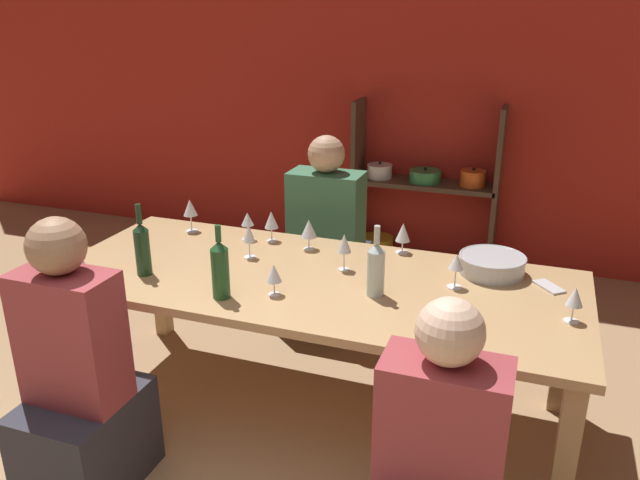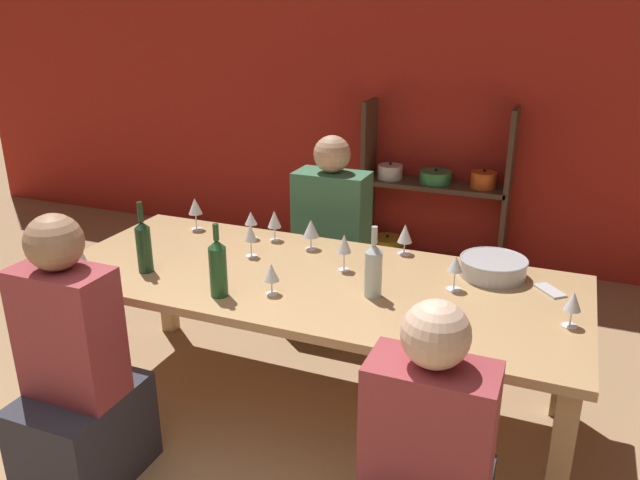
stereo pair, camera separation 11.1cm
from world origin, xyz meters
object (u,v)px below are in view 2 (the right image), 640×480
mixing_bowl (493,267)px  wine_glass_empty_c (344,244)px  wine_glass_empty_a (63,246)px  shelf_unit (428,205)px  wine_glass_empty_b (195,207)px  wine_glass_red_b (573,303)px  wine_glass_empty_d (274,220)px  wine_glass_white_d (405,234)px  person_near_a (78,389)px  wine_glass_empty_e (271,273)px  wine_glass_white_b (455,265)px  wine_glass_white_c (311,229)px  wine_glass_red_a (251,220)px  wine_glass_white_a (83,260)px  cell_phone (550,291)px  wine_bottle_green (373,269)px  dining_table (312,291)px  wine_bottle_amber (218,267)px  person_far_a (331,259)px  wine_bottle_dark (144,245)px  wine_glass_red_c (251,234)px

mixing_bowl → wine_glass_empty_c: size_ratio=1.72×
wine_glass_empty_a → shelf_unit: bearing=64.8°
wine_glass_empty_a → wine_glass_empty_b: size_ratio=0.98×
wine_glass_red_b → wine_glass_empty_d: (-1.51, 0.44, 0.01)m
wine_glass_empty_c → wine_glass_white_d: bearing=55.9°
wine_glass_empty_a → person_near_a: size_ratio=0.15×
wine_glass_empty_e → shelf_unit: bearing=85.9°
wine_glass_empty_d → mixing_bowl: bearing=-2.5°
wine_glass_white_b → wine_glass_white_c: same height
wine_glass_red_a → wine_glass_white_b: bearing=-11.9°
wine_glass_empty_a → wine_glass_white_a: (0.17, -0.06, -0.02)m
wine_glass_empty_b → wine_glass_empty_e: 0.99m
wine_glass_white_d → wine_glass_empty_d: bearing=-174.2°
wine_glass_white_a → person_near_a: person_near_a is taller
wine_glass_empty_e → cell_phone: wine_glass_empty_e is taller
mixing_bowl → wine_glass_white_a: bearing=-155.6°
mixing_bowl → wine_glass_empty_a: wine_glass_empty_a is taller
wine_glass_white_a → wine_glass_empty_c: 1.20m
wine_bottle_green → wine_glass_white_c: bearing=138.3°
wine_glass_empty_a → wine_glass_white_a: size_ratio=1.09×
dining_table → mixing_bowl: (0.79, 0.33, 0.13)m
wine_bottle_amber → person_far_a: (0.05, 1.25, -0.43)m
wine_bottle_dark → wine_glass_white_c: wine_bottle_dark is taller
wine_bottle_amber → wine_glass_empty_a: 0.81m
wine_glass_white_a → wine_glass_empty_d: 1.00m
wine_bottle_green → wine_glass_red_a: bearing=152.1°
wine_glass_empty_a → person_far_a: (0.86, 1.30, -0.43)m
wine_bottle_dark → wine_glass_red_c: bearing=43.8°
wine_glass_red_c → wine_glass_white_b: 1.03m
wine_glass_empty_d → wine_glass_empty_b: bearing=-179.1°
mixing_bowl → wine_glass_empty_c: (-0.67, -0.19, 0.08)m
wine_glass_empty_a → mixing_bowl: bearing=20.8°
dining_table → wine_glass_white_d: wine_glass_white_d is taller
wine_glass_white_b → wine_glass_white_c: bearing=164.4°
mixing_bowl → wine_glass_empty_b: bearing=178.5°
wine_glass_white_b → wine_bottle_green: bearing=-147.9°
wine_glass_red_b → wine_glass_white_b: wine_glass_white_b is taller
wine_glass_white_b → mixing_bowl: bearing=56.8°
wine_bottle_dark → wine_glass_white_d: bearing=32.3°
wine_glass_white_a → person_far_a: bearing=63.3°
wine_glass_white_a → wine_glass_white_d: 1.55m
wine_bottle_dark → wine_bottle_amber: wine_bottle_dark is taller
wine_glass_empty_b → shelf_unit: bearing=61.6°
wine_glass_red_a → cell_phone: size_ratio=0.97×
wine_glass_red_a → wine_glass_white_b: size_ratio=0.95×
wine_bottle_dark → wine_bottle_amber: bearing=-12.1°
wine_glass_red_c → person_near_a: bearing=-109.3°
wine_glass_white_c → wine_glass_empty_e: wine_glass_white_c is taller
wine_glass_white_b → wine_glass_red_c: bearing=179.4°
person_near_a → person_far_a: 1.78m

